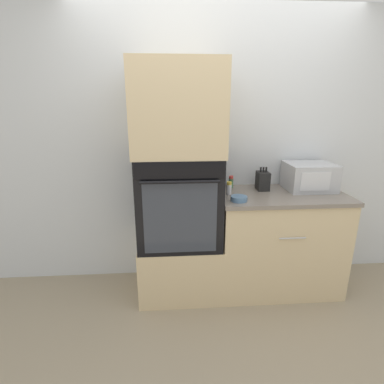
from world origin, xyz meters
TOP-DOWN VIEW (x-y plane):
  - ground_plane at (0.00, 0.00)m, footprint 12.00×12.00m
  - wall_back at (0.00, 0.63)m, footprint 8.00×0.05m
  - oven_cabinet_base at (-0.36, 0.30)m, footprint 0.72×0.60m
  - wall_oven at (-0.36, 0.30)m, footprint 0.69×0.64m
  - oven_cabinet_upper at (-0.36, 0.30)m, footprint 0.72×0.60m
  - counter_unit at (0.55, 0.30)m, footprint 1.12×0.63m
  - microwave at (0.83, 0.41)m, footprint 0.42×0.35m
  - knife_block at (0.41, 0.42)m, footprint 0.10×0.14m
  - bowl at (0.12, 0.12)m, footprint 0.13×0.13m
  - condiment_jar_near at (0.08, 0.30)m, footprint 0.05×0.05m
  - condiment_jar_mid at (0.47, 0.55)m, footprint 0.04×0.04m
  - condiment_jar_far at (0.14, 0.52)m, footprint 0.04×0.04m

SIDE VIEW (x-z plane):
  - ground_plane at x=0.00m, z-range 0.00..0.00m
  - oven_cabinet_base at x=-0.36m, z-range 0.00..0.51m
  - counter_unit at x=0.55m, z-range 0.00..0.93m
  - wall_oven at x=-0.36m, z-range 0.51..1.28m
  - bowl at x=0.12m, z-range 0.93..0.97m
  - condiment_jar_mid at x=0.47m, z-range 0.92..1.01m
  - condiment_jar_far at x=0.14m, z-range 0.92..1.03m
  - condiment_jar_near at x=0.08m, z-range 0.92..1.04m
  - knife_block at x=0.41m, z-range 0.91..1.12m
  - microwave at x=0.83m, z-range 0.93..1.17m
  - wall_back at x=0.00m, z-range 0.00..2.50m
  - oven_cabinet_upper at x=-0.36m, z-range 1.28..2.00m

